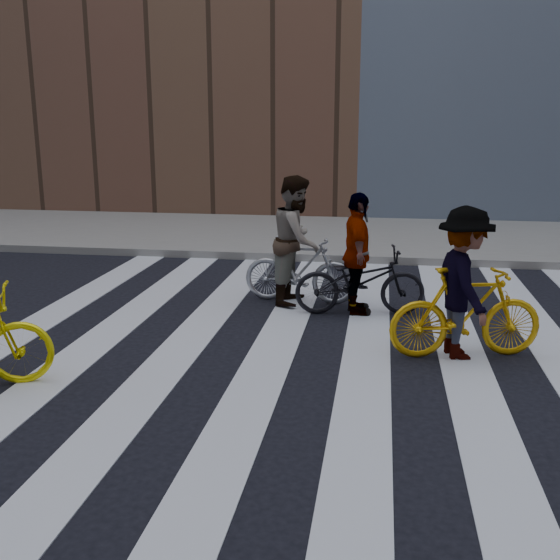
% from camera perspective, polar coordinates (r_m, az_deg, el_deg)
% --- Properties ---
extents(ground, '(100.00, 100.00, 0.00)m').
position_cam_1_polar(ground, '(7.71, 3.40, -6.50)').
color(ground, black).
rests_on(ground, ground).
extents(sidewalk_far, '(100.00, 5.00, 0.15)m').
position_cam_1_polar(sidewalk_far, '(14.94, 6.22, 3.78)').
color(sidewalk_far, gray).
rests_on(sidewalk_far, ground).
extents(zebra_crosswalk, '(8.25, 10.00, 0.01)m').
position_cam_1_polar(zebra_crosswalk, '(7.71, 3.40, -6.46)').
color(zebra_crosswalk, silver).
rests_on(zebra_crosswalk, ground).
extents(bike_silver_mid, '(1.72, 0.65, 1.01)m').
position_cam_1_polar(bike_silver_mid, '(9.72, 1.73, 0.94)').
color(bike_silver_mid, '#A7A9B1').
rests_on(bike_silver_mid, ground).
extents(bike_yellow_right, '(1.84, 0.89, 1.06)m').
position_cam_1_polar(bike_yellow_right, '(7.77, 15.89, -2.75)').
color(bike_yellow_right, '#EEAB0D').
rests_on(bike_yellow_right, ground).
extents(bike_dark_rear, '(1.88, 0.89, 0.95)m').
position_cam_1_polar(bike_dark_rear, '(9.20, 6.98, -0.09)').
color(bike_dark_rear, black).
rests_on(bike_dark_rear, ground).
extents(rider_mid, '(0.81, 0.99, 1.89)m').
position_cam_1_polar(rider_mid, '(9.63, 1.45, 3.50)').
color(rider_mid, slate).
rests_on(rider_mid, ground).
extents(rider_right, '(0.89, 1.25, 1.75)m').
position_cam_1_polar(rider_right, '(7.67, 15.69, -0.29)').
color(rider_right, slate).
rests_on(rider_right, ground).
extents(rider_rear, '(0.56, 1.05, 1.71)m').
position_cam_1_polar(rider_rear, '(9.12, 6.73, 2.24)').
color(rider_rear, slate).
rests_on(rider_rear, ground).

